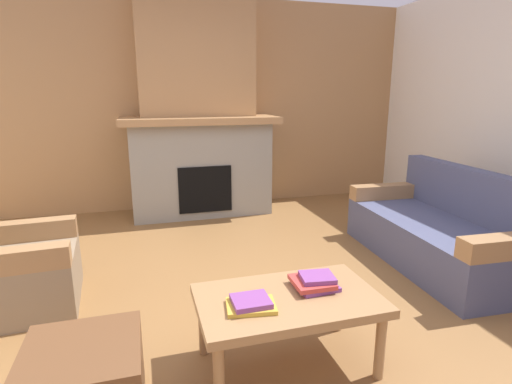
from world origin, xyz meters
TOP-DOWN VIEW (x-y plane):
  - ground at (0.00, 0.00)m, footprint 9.00×9.00m
  - wall_back_wood_panel at (0.00, 3.00)m, footprint 6.00×0.12m
  - fireplace at (0.00, 2.62)m, footprint 1.90×0.82m
  - couch at (1.85, 0.38)m, footprint 0.94×1.84m
  - armchair at (-1.66, 0.56)m, footprint 0.81×0.81m
  - coffee_table at (0.00, -0.59)m, footprint 1.00×0.60m
  - book_stack_near_edge at (-0.23, -0.65)m, footprint 0.28×0.22m
  - book_stack_center at (0.18, -0.54)m, footprint 0.25×0.22m

SIDE VIEW (x-z plane):
  - ground at x=0.00m, z-range 0.00..0.00m
  - couch at x=1.85m, z-range -0.14..0.71m
  - armchair at x=-1.66m, z-range -0.13..0.72m
  - coffee_table at x=0.00m, z-range 0.16..0.59m
  - book_stack_near_edge at x=-0.23m, z-range 0.43..0.48m
  - book_stack_center at x=0.18m, z-range 0.43..0.51m
  - fireplace at x=0.00m, z-range -0.19..2.51m
  - wall_back_wood_panel at x=0.00m, z-range 0.00..2.70m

